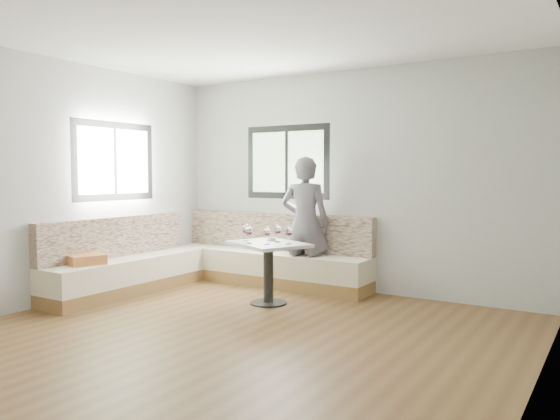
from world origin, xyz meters
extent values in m
cube|color=brown|center=(0.00, 0.00, 0.00)|extent=(5.00, 5.00, 0.01)
cube|color=white|center=(0.00, 0.00, 2.80)|extent=(5.00, 5.00, 0.01)
cube|color=#B7B7B2|center=(0.00, 2.50, 1.40)|extent=(5.00, 0.01, 2.80)
cube|color=#B7B7B2|center=(-2.50, 0.00, 1.40)|extent=(0.01, 5.00, 2.80)
cube|color=#B7B7B2|center=(2.50, 0.00, 1.40)|extent=(0.01, 5.00, 2.80)
cube|color=black|center=(-0.90, 2.49, 1.65)|extent=(1.30, 0.02, 1.00)
cube|color=black|center=(-2.49, 0.90, 1.65)|extent=(0.02, 1.30, 1.00)
cube|color=olive|center=(-1.05, 2.23, 0.08)|extent=(2.90, 0.55, 0.16)
cube|color=beige|center=(-1.05, 2.23, 0.30)|extent=(2.90, 0.55, 0.29)
cube|color=beige|center=(-1.05, 2.43, 0.70)|extent=(2.90, 0.14, 0.50)
cube|color=olive|center=(-2.23, 0.82, 0.08)|extent=(0.55, 2.25, 0.16)
cube|color=beige|center=(-2.23, 0.82, 0.30)|extent=(0.55, 2.25, 0.29)
cube|color=beige|center=(-2.43, 0.82, 0.70)|extent=(0.14, 2.25, 0.50)
cube|color=#B35F27|center=(-2.24, 0.23, 0.51)|extent=(0.48, 0.48, 0.11)
cylinder|color=black|center=(-0.43, 1.31, 0.01)|extent=(0.42, 0.42, 0.02)
cylinder|color=black|center=(-0.43, 1.31, 0.34)|extent=(0.11, 0.11, 0.67)
cube|color=silver|center=(-0.43, 1.31, 0.69)|extent=(1.06, 0.97, 0.04)
imported|color=slate|center=(-0.44, 2.19, 0.86)|extent=(0.70, 0.55, 1.71)
cylinder|color=white|center=(-0.48, 1.46, 0.73)|extent=(0.10, 0.10, 0.04)
sphere|color=black|center=(-0.47, 1.47, 0.74)|extent=(0.02, 0.02, 0.02)
sphere|color=black|center=(-0.49, 1.47, 0.74)|extent=(0.02, 0.02, 0.02)
sphere|color=black|center=(-0.48, 1.45, 0.74)|extent=(0.02, 0.02, 0.02)
cylinder|color=white|center=(-0.72, 1.28, 0.71)|extent=(0.07, 0.07, 0.01)
cylinder|color=white|center=(-0.72, 1.28, 0.76)|extent=(0.01, 0.01, 0.09)
ellipsoid|color=white|center=(-0.72, 1.28, 0.85)|extent=(0.09, 0.09, 0.11)
cylinder|color=#4B0814|center=(-0.72, 1.28, 0.83)|extent=(0.06, 0.06, 0.02)
cylinder|color=white|center=(-0.57, 1.12, 0.71)|extent=(0.07, 0.07, 0.01)
cylinder|color=white|center=(-0.57, 1.12, 0.76)|extent=(0.01, 0.01, 0.09)
ellipsoid|color=white|center=(-0.57, 1.12, 0.85)|extent=(0.09, 0.09, 0.11)
cylinder|color=#4B0814|center=(-0.57, 1.12, 0.83)|extent=(0.06, 0.06, 0.02)
cylinder|color=white|center=(-0.34, 1.15, 0.71)|extent=(0.07, 0.07, 0.01)
cylinder|color=white|center=(-0.34, 1.15, 0.76)|extent=(0.01, 0.01, 0.09)
ellipsoid|color=white|center=(-0.34, 1.15, 0.85)|extent=(0.09, 0.09, 0.11)
cylinder|color=#4B0814|center=(-0.34, 1.15, 0.83)|extent=(0.06, 0.06, 0.02)
cylinder|color=white|center=(-0.36, 1.39, 0.71)|extent=(0.07, 0.07, 0.01)
cylinder|color=white|center=(-0.36, 1.39, 0.76)|extent=(0.01, 0.01, 0.09)
ellipsoid|color=white|center=(-0.36, 1.39, 0.85)|extent=(0.09, 0.09, 0.11)
cylinder|color=#4B0814|center=(-0.36, 1.39, 0.83)|extent=(0.06, 0.06, 0.02)
cylinder|color=white|center=(-0.15, 1.30, 0.71)|extent=(0.07, 0.07, 0.01)
cylinder|color=white|center=(-0.15, 1.30, 0.76)|extent=(0.01, 0.01, 0.09)
ellipsoid|color=white|center=(-0.15, 1.30, 0.85)|extent=(0.09, 0.09, 0.11)
cylinder|color=#4B0814|center=(-0.15, 1.30, 0.83)|extent=(0.06, 0.06, 0.02)
camera|label=1|loc=(2.98, -3.84, 1.49)|focal=35.00mm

